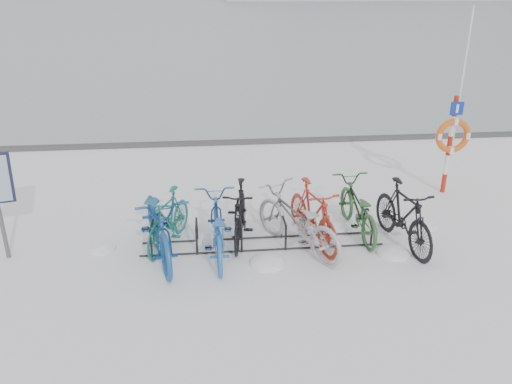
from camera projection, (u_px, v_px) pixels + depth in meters
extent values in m
plane|color=white|center=(262.00, 245.00, 8.36)|extent=(900.00, 900.00, 0.00)
cube|color=#94A0A8|center=(204.00, 3.00, 151.10)|extent=(400.00, 298.00, 0.02)
cube|color=#3F3F42|center=(238.00, 142.00, 13.77)|extent=(400.00, 0.25, 0.10)
cylinder|color=black|center=(151.00, 244.00, 7.90)|extent=(0.04, 0.04, 0.44)
cylinder|color=black|center=(154.00, 232.00, 8.30)|extent=(0.04, 0.04, 0.44)
cylinder|color=black|center=(151.00, 226.00, 8.02)|extent=(0.04, 0.44, 0.04)
cylinder|color=black|center=(197.00, 242.00, 7.97)|extent=(0.04, 0.04, 0.44)
cylinder|color=black|center=(197.00, 230.00, 8.37)|extent=(0.04, 0.04, 0.44)
cylinder|color=black|center=(196.00, 224.00, 8.09)|extent=(0.04, 0.44, 0.04)
cylinder|color=black|center=(242.00, 240.00, 8.04)|extent=(0.04, 0.04, 0.44)
cylinder|color=black|center=(240.00, 228.00, 8.44)|extent=(0.04, 0.04, 0.44)
cylinder|color=black|center=(240.00, 222.00, 8.16)|extent=(0.04, 0.44, 0.04)
cylinder|color=black|center=(286.00, 238.00, 8.11)|extent=(0.04, 0.04, 0.44)
cylinder|color=black|center=(282.00, 226.00, 8.51)|extent=(0.04, 0.04, 0.44)
cylinder|color=black|center=(284.00, 220.00, 8.22)|extent=(0.04, 0.44, 0.04)
cylinder|color=black|center=(329.00, 236.00, 8.17)|extent=(0.04, 0.04, 0.44)
cylinder|color=black|center=(323.00, 224.00, 8.58)|extent=(0.04, 0.04, 0.44)
cylinder|color=black|center=(327.00, 218.00, 8.29)|extent=(0.04, 0.44, 0.04)
cylinder|color=black|center=(372.00, 234.00, 8.24)|extent=(0.04, 0.04, 0.44)
cylinder|color=black|center=(364.00, 222.00, 8.65)|extent=(0.04, 0.04, 0.44)
cylinder|color=black|center=(369.00, 216.00, 8.36)|extent=(0.04, 0.44, 0.04)
cylinder|color=black|center=(264.00, 250.00, 8.15)|extent=(4.00, 0.03, 0.03)
cylinder|color=black|center=(261.00, 237.00, 8.55)|extent=(4.00, 0.03, 0.03)
cylinder|color=#A91D0D|center=(444.00, 183.00, 10.45)|extent=(0.09, 0.09, 0.41)
cylinder|color=silver|center=(446.00, 164.00, 10.30)|extent=(0.09, 0.09, 0.41)
cylinder|color=#A91D0D|center=(449.00, 146.00, 10.15)|extent=(0.09, 0.09, 0.41)
cylinder|color=silver|center=(452.00, 126.00, 9.99)|extent=(0.09, 0.09, 0.41)
cylinder|color=#A91D0D|center=(455.00, 106.00, 9.84)|extent=(0.09, 0.09, 0.41)
torus|color=#D45313|center=(453.00, 136.00, 9.98)|extent=(0.71, 0.12, 0.71)
cube|color=#0D2795|center=(457.00, 108.00, 9.78)|extent=(0.26, 0.03, 0.26)
cylinder|color=silver|center=(459.00, 105.00, 9.89)|extent=(0.03, 0.03, 3.70)
imported|color=#184A8E|center=(158.00, 221.00, 7.86)|extent=(1.25, 2.34, 1.16)
imported|color=#18655E|center=(168.00, 218.00, 8.21)|extent=(1.00, 1.66, 0.97)
imported|color=#2662AE|center=(217.00, 225.00, 7.90)|extent=(0.69, 1.90, 0.99)
imported|color=black|center=(240.00, 211.00, 8.38)|extent=(0.75, 1.75, 1.02)
imported|color=#9FA0A5|center=(297.00, 219.00, 8.05)|extent=(1.64, 2.09, 1.06)
imported|color=#AA2E1F|center=(313.00, 212.00, 8.27)|extent=(0.92, 1.86, 1.07)
imported|color=#2B532D|center=(357.00, 206.00, 8.63)|extent=(0.71, 1.87, 0.97)
imported|color=black|center=(403.00, 214.00, 8.20)|extent=(0.77, 1.88, 1.10)
ellipsoid|color=white|center=(335.00, 229.00, 8.91)|extent=(0.48, 0.48, 0.17)
ellipsoid|color=white|center=(303.00, 226.00, 9.00)|extent=(0.33, 0.33, 0.12)
ellipsoid|color=white|center=(426.00, 227.00, 8.99)|extent=(0.43, 0.43, 0.15)
ellipsoid|color=white|center=(207.00, 239.00, 8.54)|extent=(0.47, 0.47, 0.17)
ellipsoid|color=white|center=(103.00, 250.00, 8.20)|extent=(0.44, 0.44, 0.16)
ellipsoid|color=white|center=(393.00, 253.00, 8.08)|extent=(0.56, 0.56, 0.20)
ellipsoid|color=white|center=(267.00, 263.00, 7.79)|extent=(0.58, 0.58, 0.20)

